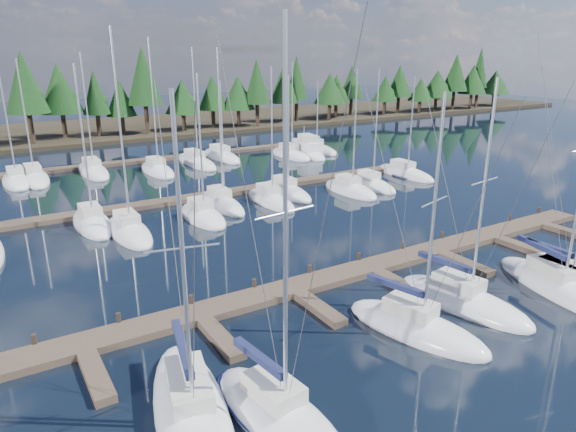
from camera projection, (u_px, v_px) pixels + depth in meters
ground at (277, 221)px, 43.78m from camera, size 260.00×260.00×0.00m
far_shore at (110, 129)px, 92.38m from camera, size 220.00×30.00×0.60m
main_dock at (375, 271)px, 33.45m from camera, size 44.00×6.13×0.90m
back_docks at (192, 174)px, 59.61m from camera, size 50.00×21.80×0.40m
front_sailboat_0 at (192, 413)px, 20.22m from camera, size 4.98×10.70×13.62m
front_sailboat_1 at (279, 415)px, 20.09m from camera, size 3.84×8.33×15.89m
front_sailboat_2 at (415, 327)px, 26.48m from camera, size 4.81×8.40×13.01m
front_sailboat_3 at (463, 301)px, 29.28m from camera, size 4.05×8.68×13.47m
front_sailboat_4 at (564, 284)px, 31.38m from camera, size 2.65×7.86×13.89m
front_sailboat_5 at (556, 286)px, 31.04m from camera, size 4.80×9.79×15.81m
back_sailboat_rows at (205, 180)px, 56.30m from camera, size 45.41×32.90×16.35m
motor_yacht_right at (307, 151)px, 71.01m from camera, size 4.39×9.77×4.72m
tree_line at (125, 93)px, 82.62m from camera, size 187.57×11.56×13.96m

